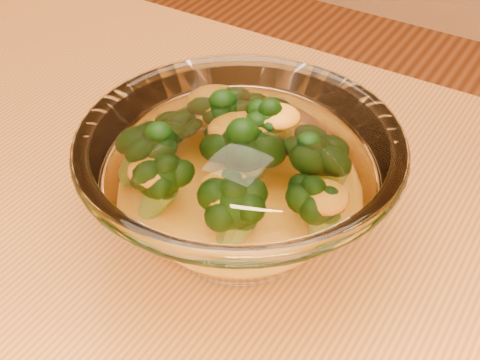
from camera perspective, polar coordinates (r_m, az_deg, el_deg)
glass_bowl at (r=0.47m, az=0.00°, el=-0.46°), size 0.23×0.23×0.10m
cheese_sauce at (r=0.49m, az=0.00°, el=-2.35°), size 0.12×0.12×0.03m
broccoli_heap at (r=0.47m, az=-0.46°, el=1.97°), size 0.16×0.13×0.07m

